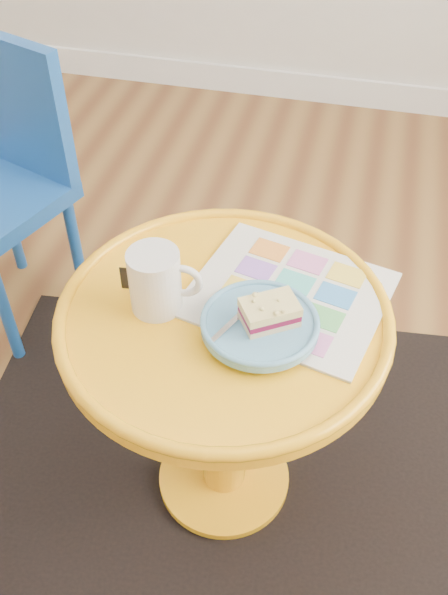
% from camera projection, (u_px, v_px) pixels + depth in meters
% --- Properties ---
extents(rug, '(1.40, 1.22, 0.01)m').
position_uv_depth(rug, '(224.00, 479.00, 1.60)').
color(rug, black).
rests_on(rug, ground).
extents(side_table, '(0.61, 0.61, 0.58)m').
position_uv_depth(side_table, '(224.00, 371.00, 1.31)').
color(side_table, '#FFAA15').
rests_on(side_table, ground).
extents(chair, '(0.45, 0.45, 0.79)m').
position_uv_depth(chair, '(1.00, 173.00, 1.74)').
color(chair, '#184FA2').
rests_on(chair, ground).
extents(newspaper, '(0.41, 0.37, 0.01)m').
position_uv_depth(newspaper, '(288.00, 294.00, 1.23)').
color(newspaper, silver).
rests_on(newspaper, side_table).
extents(mug, '(0.13, 0.09, 0.12)m').
position_uv_depth(mug, '(156.00, 279.00, 1.17)').
color(mug, silver).
rests_on(mug, side_table).
extents(plate, '(0.21, 0.21, 0.02)m').
position_uv_depth(plate, '(260.00, 325.00, 1.15)').
color(plate, '#5B99C1').
rests_on(plate, newspaper).
extents(cake_slice, '(0.11, 0.10, 0.04)m').
position_uv_depth(cake_slice, '(270.00, 312.00, 1.13)').
color(cake_slice, '#D3BC8C').
rests_on(cake_slice, plate).
extents(fork, '(0.07, 0.14, 0.00)m').
position_uv_depth(fork, '(240.00, 315.00, 1.15)').
color(fork, silver).
rests_on(fork, plate).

